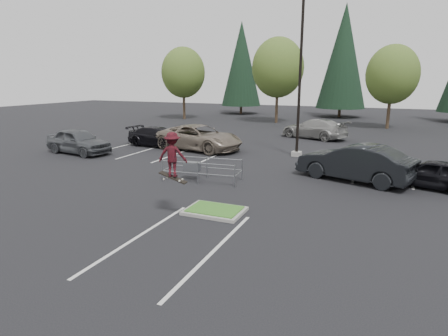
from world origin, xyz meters
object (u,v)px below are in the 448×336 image
at_px(conif_b, 343,57).
at_px(car_r_black, 433,174).
at_px(car_l_grey, 78,141).
at_px(car_l_black, 158,137).
at_px(decid_a, 183,74).
at_px(conif_a, 241,64).
at_px(light_pole, 300,86).
at_px(car_far_silver, 315,129).
at_px(car_l_tan, 199,137).
at_px(car_r_charc, 355,162).
at_px(decid_b, 278,70).
at_px(skateboarder, 172,155).
at_px(cart_corral, 194,167).
at_px(decid_c, 392,76).

relative_size(conif_b, car_r_black, 3.55).
distance_m(car_l_grey, car_r_black, 21.50).
relative_size(car_l_black, car_r_black, 1.24).
relative_size(decid_a, conif_a, 0.69).
xyz_separation_m(light_pole, car_far_silver, (-0.23, 8.14, -3.73)).
xyz_separation_m(decid_a, conif_b, (18.01, 10.47, 2.27)).
height_order(light_pole, car_far_silver, light_pole).
relative_size(car_l_tan, car_l_black, 1.28).
xyz_separation_m(decid_a, car_l_black, (8.01, -18.53, -4.85)).
relative_size(conif_b, car_r_charc, 2.57).
relative_size(car_l_black, car_l_grey, 1.01).
height_order(light_pole, decid_b, light_pole).
bearing_deg(car_l_tan, conif_b, -2.30).
distance_m(conif_a, conif_b, 14.03).
xyz_separation_m(skateboarder, car_r_charc, (5.70, 8.00, -1.42)).
relative_size(decid_b, car_far_silver, 1.68).
distance_m(decid_b, car_r_black, 27.90).
relative_size(conif_b, car_l_tan, 2.25).
bearing_deg(decid_a, conif_a, 68.09).
height_order(conif_b, car_r_black, conif_b).
distance_m(decid_b, conif_b, 11.78).
bearing_deg(conif_b, car_r_charc, -82.35).
xyz_separation_m(cart_corral, car_r_charc, (7.43, 3.04, 0.25)).
xyz_separation_m(conif_a, car_l_tan, (7.50, -28.50, -6.20)).
relative_size(decid_c, car_l_tan, 1.30).
relative_size(decid_a, car_l_black, 1.76).
relative_size(decid_a, skateboarder, 4.81).
bearing_deg(cart_corral, car_r_black, 9.99).
xyz_separation_m(decid_c, skateboarder, (-7.19, -30.83, -2.91)).
relative_size(decid_c, car_r_charc, 1.49).
xyz_separation_m(car_l_tan, car_r_charc, (11.00, -4.50, 0.03)).
xyz_separation_m(decid_c, car_far_silver, (-5.72, -9.69, -4.42)).
bearing_deg(car_l_grey, car_r_black, -81.51).
distance_m(conif_a, car_l_black, 29.47).
xyz_separation_m(cart_corral, car_l_black, (-7.07, 7.54, 0.05)).
distance_m(decid_a, decid_b, 12.02).
bearing_deg(car_l_tan, conif_a, 25.07).
bearing_deg(cart_corral, car_far_silver, 73.24).
xyz_separation_m(decid_b, car_l_black, (-3.99, -19.03, -5.31)).
bearing_deg(decid_c, car_l_tan, -124.27).
xyz_separation_m(decid_c, cart_corral, (-8.92, -25.87, -4.58)).
bearing_deg(car_far_silver, car_l_grey, -25.95).
distance_m(decid_c, car_far_silver, 12.09).
bearing_deg(light_pole, decid_b, 109.35).
relative_size(decid_b, car_l_grey, 1.93).
bearing_deg(car_far_silver, decid_a, -98.02).
distance_m(car_l_grey, car_r_charc, 18.00).
bearing_deg(cart_corral, light_pole, 61.34).
distance_m(decid_a, car_r_black, 35.08).
bearing_deg(car_l_tan, light_pole, -75.59).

